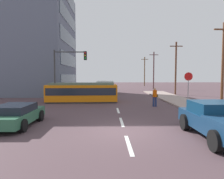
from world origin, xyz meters
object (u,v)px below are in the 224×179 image
at_px(pedestrian_crossing, 155,96).
at_px(streetcar_tram, 82,92).
at_px(parked_sedan_near, 16,115).
at_px(traffic_light_mast, 67,66).
at_px(parked_sedan_far, 76,89).
at_px(utility_pole_mid, 176,67).
at_px(utility_pole_distant, 145,71).
at_px(utility_pole_near, 223,63).
at_px(parked_sedan_mid, 72,93).
at_px(pickup_truck_parked, 221,121).
at_px(stop_sign, 188,81).
at_px(utility_pole_far, 154,70).
at_px(parked_sedan_furthest, 84,87).
at_px(city_bus, 105,87).

bearing_deg(pedestrian_crossing, streetcar_tram, 154.62).
bearing_deg(parked_sedan_near, traffic_light_mast, 82.87).
height_order(parked_sedan_far, utility_pole_mid, utility_pole_mid).
bearing_deg(utility_pole_distant, utility_pole_near, -89.02).
bearing_deg(parked_sedan_mid, pickup_truck_parked, -60.88).
bearing_deg(streetcar_tram, stop_sign, -13.59).
height_order(traffic_light_mast, utility_pole_far, utility_pole_far).
bearing_deg(utility_pole_near, parked_sedan_furthest, 125.64).
xyz_separation_m(parked_sedan_furthest, utility_pole_distant, (13.92, 14.71, 3.28)).
bearing_deg(utility_pole_near, utility_pole_distant, 90.98).
bearing_deg(parked_sedan_far, pickup_truck_parked, -67.38).
relative_size(parked_sedan_far, utility_pole_mid, 0.58).
xyz_separation_m(pedestrian_crossing, parked_sedan_far, (-9.05, 14.11, -0.32)).
bearing_deg(stop_sign, utility_pole_far, 84.95).
height_order(city_bus, parked_sedan_far, city_bus).
xyz_separation_m(parked_sedan_near, utility_pole_far, (14.45, 30.77, 3.30)).
relative_size(parked_sedan_near, utility_pole_mid, 0.56).
bearing_deg(parked_sedan_furthest, streetcar_tram, -84.49).
relative_size(parked_sedan_mid, parked_sedan_furthest, 1.02).
bearing_deg(traffic_light_mast, parked_sedan_mid, 95.08).
bearing_deg(parked_sedan_near, utility_pole_far, 64.84).
bearing_deg(parked_sedan_far, parked_sedan_mid, -85.19).
height_order(parked_sedan_far, traffic_light_mast, traffic_light_mast).
height_order(streetcar_tram, utility_pole_distant, utility_pole_distant).
relative_size(traffic_light_mast, utility_pole_mid, 0.70).
bearing_deg(traffic_light_mast, utility_pole_far, 58.54).
bearing_deg(utility_pole_mid, utility_pole_distant, 90.15).
xyz_separation_m(streetcar_tram, parked_sedan_mid, (-1.70, 3.96, -0.40)).
height_order(parked_sedan_near, parked_sedan_mid, same).
xyz_separation_m(pickup_truck_parked, utility_pole_far, (4.61, 33.25, 3.12)).
bearing_deg(utility_pole_near, utility_pole_mid, 92.79).
distance_m(parked_sedan_far, utility_pole_mid, 15.25).
bearing_deg(utility_pole_mid, utility_pole_far, 91.09).
bearing_deg(utility_pole_distant, utility_pole_mid, -89.85).
relative_size(city_bus, utility_pole_near, 0.76).
bearing_deg(utility_pole_far, pickup_truck_parked, -97.89).
xyz_separation_m(city_bus, utility_pole_near, (10.56, -12.92, 2.81)).
bearing_deg(parked_sedan_furthest, utility_pole_far, 14.33).
height_order(stop_sign, utility_pole_near, utility_pole_near).
bearing_deg(stop_sign, streetcar_tram, 166.41).
height_order(city_bus, traffic_light_mast, traffic_light_mast).
distance_m(pedestrian_crossing, utility_pole_far, 24.73).
bearing_deg(pedestrian_crossing, utility_pole_near, 1.97).
relative_size(pedestrian_crossing, utility_pole_far, 0.22).
height_order(parked_sedan_far, parked_sedan_furthest, same).
xyz_separation_m(stop_sign, traffic_light_mast, (-11.28, 1.39, 1.46)).
relative_size(pickup_truck_parked, utility_pole_near, 0.68).
xyz_separation_m(parked_sedan_mid, traffic_light_mast, (0.44, -5.00, 3.03)).
distance_m(city_bus, parked_sedan_near, 20.48).
xyz_separation_m(parked_sedan_furthest, stop_sign, (11.69, -19.67, 1.57)).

